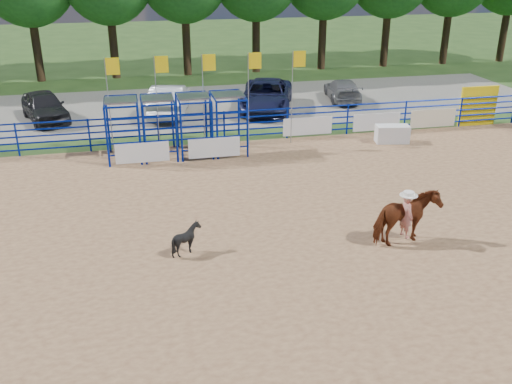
# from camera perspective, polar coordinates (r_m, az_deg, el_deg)

# --- Properties ---
(ground) EXTENTS (120.00, 120.00, 0.00)m
(ground) POSITION_cam_1_polar(r_m,az_deg,el_deg) (17.58, 2.20, -5.03)
(ground) COLOR #355321
(ground) RESTS_ON ground
(arena_dirt) EXTENTS (30.00, 20.00, 0.02)m
(arena_dirt) POSITION_cam_1_polar(r_m,az_deg,el_deg) (17.57, 2.20, -5.00)
(arena_dirt) COLOR #A57A52
(arena_dirt) RESTS_ON ground
(gravel_strip) EXTENTS (40.00, 10.00, 0.01)m
(gravel_strip) POSITION_cam_1_polar(r_m,az_deg,el_deg) (33.28, -5.16, 8.62)
(gravel_strip) COLOR slate
(gravel_strip) RESTS_ON ground
(announcer_table) EXTENTS (1.61, 0.96, 0.80)m
(announcer_table) POSITION_cam_1_polar(r_m,az_deg,el_deg) (27.20, 13.46, 5.67)
(announcer_table) COLOR silver
(announcer_table) RESTS_ON arena_dirt
(horse_and_rider) EXTENTS (2.16, 1.33, 2.39)m
(horse_and_rider) POSITION_cam_1_polar(r_m,az_deg,el_deg) (17.63, 14.80, -2.35)
(horse_and_rider) COLOR maroon
(horse_and_rider) RESTS_ON arena_dirt
(calf) EXTENTS (0.97, 0.89, 0.94)m
(calf) POSITION_cam_1_polar(r_m,az_deg,el_deg) (16.84, -6.95, -4.67)
(calf) COLOR black
(calf) RESTS_ON arena_dirt
(car_a) EXTENTS (3.15, 4.82, 1.53)m
(car_a) POSITION_cam_1_polar(r_m,az_deg,el_deg) (31.87, -20.39, 8.04)
(car_a) COLOR black
(car_a) RESTS_ON gravel_strip
(car_b) EXTENTS (2.67, 5.23, 1.64)m
(car_b) POSITION_cam_1_polar(r_m,az_deg,el_deg) (31.35, -8.68, 9.10)
(car_b) COLOR #9A9EA2
(car_b) RESTS_ON gravel_strip
(car_c) EXTENTS (4.31, 6.37, 1.62)m
(car_c) POSITION_cam_1_polar(r_m,az_deg,el_deg) (31.99, 1.03, 9.62)
(car_c) COLOR #161937
(car_c) RESTS_ON gravel_strip
(car_d) EXTENTS (2.40, 4.46, 1.23)m
(car_d) POSITION_cam_1_polar(r_m,az_deg,el_deg) (34.62, 8.65, 10.07)
(car_d) COLOR slate
(car_d) RESTS_ON gravel_strip
(perimeter_fence) EXTENTS (30.10, 20.10, 1.50)m
(perimeter_fence) POSITION_cam_1_polar(r_m,az_deg,el_deg) (17.24, 2.24, -2.83)
(perimeter_fence) COLOR #061E95
(perimeter_fence) RESTS_ON ground
(chute_assembly) EXTENTS (19.32, 2.41, 4.20)m
(chute_assembly) POSITION_cam_1_polar(r_m,az_deg,el_deg) (24.93, -7.13, 6.56)
(chute_assembly) COLOR #061E95
(chute_assembly) RESTS_ON ground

